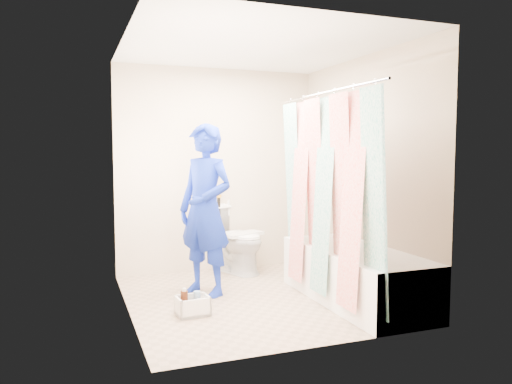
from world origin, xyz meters
name	(u,v)px	position (x,y,z in m)	size (l,w,h in m)	color
floor	(255,298)	(0.00, 0.00, 0.00)	(2.60, 2.60, 0.00)	gray
ceiling	(255,47)	(0.00, 0.00, 2.40)	(2.40, 2.60, 0.02)	white
wall_back	(217,170)	(0.00, 1.30, 1.20)	(2.40, 0.02, 2.40)	beige
wall_front	(319,183)	(0.00, -1.30, 1.20)	(2.40, 0.02, 2.40)	beige
wall_left	(126,177)	(-1.20, 0.00, 1.20)	(0.02, 2.60, 2.40)	beige
wall_right	(364,173)	(1.20, 0.00, 1.20)	(0.02, 2.60, 2.40)	beige
bathtub	(355,274)	(0.85, -0.43, 0.27)	(0.70, 1.75, 0.50)	white
curtain_rod	(326,93)	(0.52, -0.43, 1.95)	(0.02, 0.02, 1.90)	silver
shower_curtain	(325,196)	(0.52, -0.43, 1.02)	(0.06, 1.75, 1.80)	white
toilet	(236,239)	(0.16, 1.08, 0.40)	(0.44, 0.78, 0.80)	white
tank_lid	(243,234)	(0.20, 0.96, 0.47)	(0.49, 0.21, 0.04)	white
tank_internals	(221,205)	(0.04, 1.26, 0.78)	(0.18, 0.10, 0.26)	black
plumber	(205,210)	(-0.41, 0.32, 0.85)	(0.62, 0.41, 1.70)	#0E1C90
cleaning_caddy	(194,306)	(-0.68, -0.28, 0.08)	(0.29, 0.24, 0.21)	white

